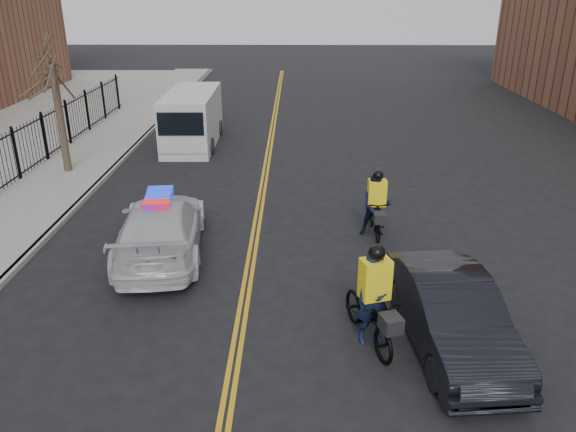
# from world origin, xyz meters

# --- Properties ---
(ground) EXTENTS (120.00, 120.00, 0.00)m
(ground) POSITION_xyz_m (0.00, 0.00, 0.00)
(ground) COLOR black
(ground) RESTS_ON ground
(center_line_left) EXTENTS (0.10, 60.00, 0.01)m
(center_line_left) POSITION_xyz_m (-0.08, 8.00, 0.01)
(center_line_left) COLOR gold
(center_line_left) RESTS_ON ground
(center_line_right) EXTENTS (0.10, 60.00, 0.01)m
(center_line_right) POSITION_xyz_m (0.08, 8.00, 0.01)
(center_line_right) COLOR gold
(center_line_right) RESTS_ON ground
(sidewalk) EXTENTS (3.00, 60.00, 0.15)m
(sidewalk) POSITION_xyz_m (-7.50, 8.00, 0.07)
(sidewalk) COLOR gray
(sidewalk) RESTS_ON ground
(curb) EXTENTS (0.20, 60.00, 0.15)m
(curb) POSITION_xyz_m (-6.00, 8.00, 0.07)
(curb) COLOR gray
(curb) RESTS_ON ground
(iron_fence) EXTENTS (0.12, 28.00, 2.00)m
(iron_fence) POSITION_xyz_m (-9.00, 8.00, 1.00)
(iron_fence) COLOR black
(iron_fence) RESTS_ON ground
(street_tree) EXTENTS (3.20, 3.20, 4.80)m
(street_tree) POSITION_xyz_m (-7.60, 10.00, 3.53)
(street_tree) COLOR #3D2F24
(street_tree) RESTS_ON sidewalk
(police_cruiser) EXTENTS (2.77, 5.54, 1.71)m
(police_cruiser) POSITION_xyz_m (-2.42, 3.15, 0.78)
(police_cruiser) COLOR silver
(police_cruiser) RESTS_ON ground
(dark_sedan) EXTENTS (1.99, 4.66, 1.49)m
(dark_sedan) POSITION_xyz_m (4.28, -0.99, 0.75)
(dark_sedan) COLOR black
(dark_sedan) RESTS_ON ground
(cargo_van) EXTENTS (2.28, 5.70, 2.37)m
(cargo_van) POSITION_xyz_m (-3.50, 14.27, 1.16)
(cargo_van) COLOR silver
(cargo_van) RESTS_ON ground
(cyclist_near) EXTENTS (1.41, 2.36, 2.18)m
(cyclist_near) POSITION_xyz_m (2.75, -0.84, 0.76)
(cyclist_near) COLOR black
(cyclist_near) RESTS_ON ground
(cyclist_far) EXTENTS (0.89, 1.95, 1.96)m
(cyclist_far) POSITION_xyz_m (3.50, 4.49, 0.77)
(cyclist_far) COLOR black
(cyclist_far) RESTS_ON ground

